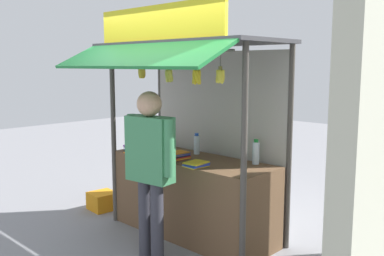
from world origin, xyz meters
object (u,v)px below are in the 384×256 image
object	(u,v)px
banana_bunch_inner_right	(220,76)
banana_bunch_rightmost	(197,77)
banana_bunch_inner_left	(169,76)
magazine_stack_front_right	(176,156)
water_bottle_left	(161,139)
water_bottle_rear_center	(197,144)
water_bottle_mid_left	(256,152)
banana_bunch_leftmost	(142,72)
plastic_crate	(103,201)
magazine_stack_center	(196,164)
vendor_person	(150,160)
magazine_stack_mid_right	(136,149)

from	to	relation	value
banana_bunch_inner_right	banana_bunch_rightmost	world-z (taller)	same
banana_bunch_inner_left	magazine_stack_front_right	bearing A→B (deg)	126.07
banana_bunch_rightmost	banana_bunch_inner_right	bearing A→B (deg)	0.29
water_bottle_left	water_bottle_rear_center	bearing A→B (deg)	-1.49
water_bottle_mid_left	water_bottle_rear_center	world-z (taller)	water_bottle_mid_left
banana_bunch_rightmost	water_bottle_left	bearing A→B (deg)	152.04
water_bottle_left	banana_bunch_leftmost	size ratio (longest dim) A/B	0.85
magazine_stack_front_right	plastic_crate	xyz separation A→B (m)	(-1.38, -0.06, -0.82)
water_bottle_rear_center	magazine_stack_center	xyz separation A→B (m)	(0.44, -0.47, -0.09)
magazine_stack_center	plastic_crate	world-z (taller)	magazine_stack_center
water_bottle_mid_left	vendor_person	distance (m)	1.16
water_bottle_left	magazine_stack_front_right	bearing A→B (deg)	-29.70
water_bottle_mid_left	banana_bunch_leftmost	size ratio (longest dim) A/B	1.03
magazine_stack_center	water_bottle_rear_center	bearing A→B (deg)	132.90
water_bottle_rear_center	magazine_stack_front_right	world-z (taller)	water_bottle_rear_center
water_bottle_rear_center	magazine_stack_center	world-z (taller)	water_bottle_rear_center
magazine_stack_front_right	magazine_stack_mid_right	world-z (taller)	magazine_stack_mid_right
banana_bunch_rightmost	banana_bunch_inner_left	bearing A→B (deg)	179.71
banana_bunch_leftmost	banana_bunch_inner_left	distance (m)	0.44
water_bottle_left	magazine_stack_mid_right	world-z (taller)	water_bottle_left
water_bottle_left	vendor_person	bearing A→B (deg)	-46.29
water_bottle_mid_left	water_bottle_rear_center	size ratio (longest dim) A/B	1.08
water_bottle_mid_left	water_bottle_left	world-z (taller)	water_bottle_mid_left
banana_bunch_inner_left	water_bottle_rear_center	bearing A→B (deg)	109.73
magazine_stack_mid_right	banana_bunch_inner_right	world-z (taller)	banana_bunch_inner_right
magazine_stack_front_right	plastic_crate	bearing A→B (deg)	-177.44
water_bottle_rear_center	water_bottle_left	world-z (taller)	water_bottle_rear_center
magazine_stack_center	banana_bunch_inner_left	xyz separation A→B (m)	(-0.20, -0.19, 0.92)
water_bottle_left	banana_bunch_rightmost	xyz separation A→B (m)	(1.29, -0.68, 0.84)
water_bottle_rear_center	magazine_stack_front_right	size ratio (longest dim) A/B	0.77
magazine_stack_mid_right	plastic_crate	xyz separation A→B (m)	(-0.76, 0.00, -0.83)
water_bottle_mid_left	vendor_person	world-z (taller)	vendor_person
banana_bunch_leftmost	plastic_crate	world-z (taller)	banana_bunch_leftmost
water_bottle_mid_left	plastic_crate	xyz separation A→B (m)	(-2.18, -0.49, -0.91)
water_bottle_left	magazine_stack_front_right	xyz separation A→B (m)	(0.69, -0.39, -0.07)
banana_bunch_inner_left	banana_bunch_rightmost	size ratio (longest dim) A/B	0.96
water_bottle_left	banana_bunch_inner_right	world-z (taller)	banana_bunch_inner_right
water_bottle_mid_left	magazine_stack_front_right	bearing A→B (deg)	-151.50
banana_bunch_inner_left	vendor_person	xyz separation A→B (m)	(0.06, -0.32, -0.82)
magazine_stack_mid_right	magazine_stack_center	size ratio (longest dim) A/B	1.14
magazine_stack_mid_right	magazine_stack_center	bearing A→B (deg)	-1.95
banana_bunch_rightmost	magazine_stack_front_right	bearing A→B (deg)	154.11
water_bottle_rear_center	banana_bunch_inner_left	size ratio (longest dim) A/B	0.85
water_bottle_mid_left	vendor_person	size ratio (longest dim) A/B	0.16
magazine_stack_center	banana_bunch_inner_right	bearing A→B (deg)	-21.63
water_bottle_rear_center	banana_bunch_leftmost	bearing A→B (deg)	-106.60
water_bottle_rear_center	banana_bunch_rightmost	bearing A→B (deg)	-46.69
magazine_stack_mid_right	banana_bunch_leftmost	distance (m)	1.04
water_bottle_rear_center	banana_bunch_leftmost	distance (m)	1.11
magazine_stack_front_right	banana_bunch_inner_right	world-z (taller)	banana_bunch_inner_right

